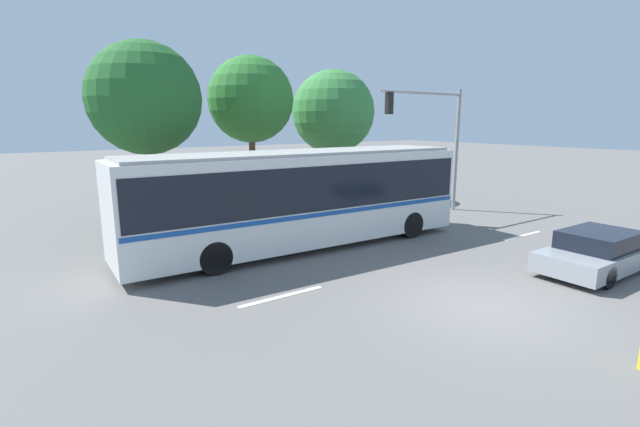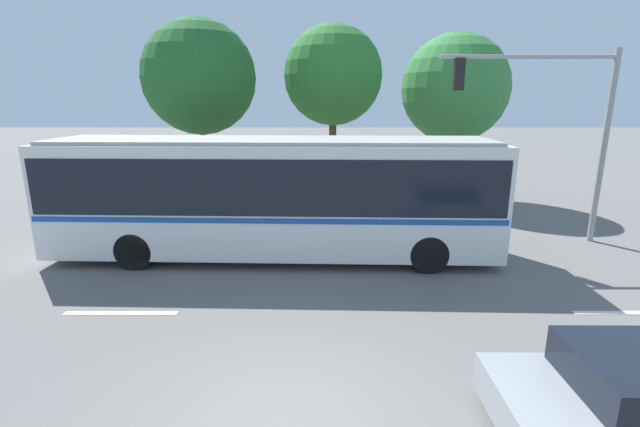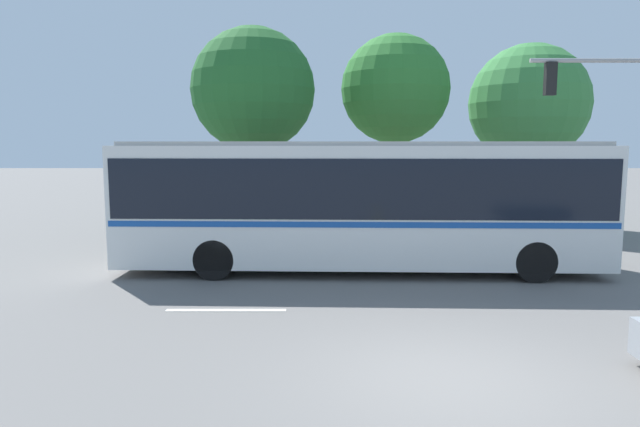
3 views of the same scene
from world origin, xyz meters
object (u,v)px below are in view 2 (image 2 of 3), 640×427
at_px(street_tree_centre, 331,76).
at_px(street_tree_right, 453,89).
at_px(city_bus, 271,191).
at_px(street_tree_left, 197,78).
at_px(traffic_light_pole, 558,115).

bearing_deg(street_tree_centre, street_tree_right, 4.56).
xyz_separation_m(city_bus, street_tree_right, (7.17, 7.83, 2.95)).
bearing_deg(street_tree_left, street_tree_centre, 13.88).
relative_size(traffic_light_pole, street_tree_right, 0.81).
bearing_deg(city_bus, street_tree_centre, 77.76).
distance_m(traffic_light_pole, street_tree_left, 12.90).
xyz_separation_m(street_tree_centre, street_tree_right, (5.30, 0.42, -0.51)).
xyz_separation_m(traffic_light_pole, street_tree_right, (-1.35, 6.39, 0.91)).
distance_m(city_bus, street_tree_centre, 8.38).
relative_size(street_tree_left, street_tree_right, 1.04).
distance_m(street_tree_left, street_tree_centre, 5.47).
bearing_deg(street_tree_right, city_bus, -132.48).
distance_m(city_bus, street_tree_right, 11.02).
relative_size(street_tree_centre, street_tree_right, 1.04).
distance_m(traffic_light_pole, street_tree_right, 6.59).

